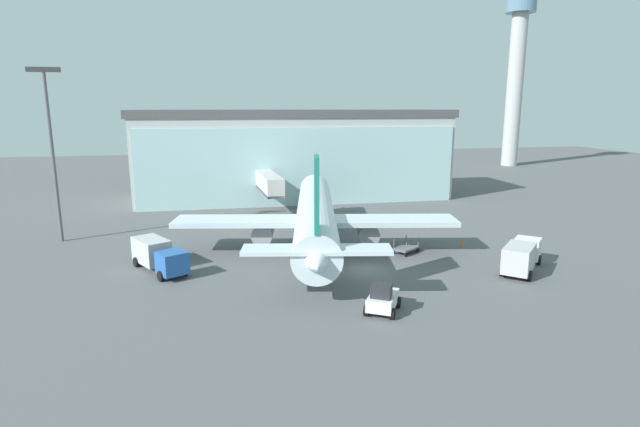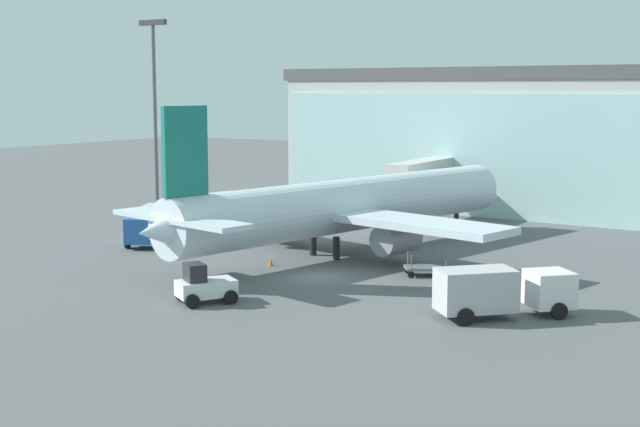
{
  "view_description": "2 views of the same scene",
  "coord_description": "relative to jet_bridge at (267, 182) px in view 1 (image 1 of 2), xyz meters",
  "views": [
    {
      "loc": [
        -13.12,
        -40.99,
        14.38
      ],
      "look_at": [
        -2.23,
        8.44,
        3.52
      ],
      "focal_mm": 28.0,
      "sensor_mm": 36.0,
      "label": 1
    },
    {
      "loc": [
        30.43,
        -46.79,
        12.0
      ],
      "look_at": [
        -4.28,
        6.85,
        2.95
      ],
      "focal_mm": 50.0,
      "sensor_mm": 36.0,
      "label": 2
    }
  ],
  "objects": [
    {
      "name": "ground",
      "position": [
        5.58,
        -27.62,
        -4.12
      ],
      "size": [
        240.0,
        240.0,
        0.0
      ],
      "primitive_type": "plane",
      "color": "#545659"
    },
    {
      "name": "terminal_building",
      "position": [
        5.57,
        9.89,
        2.85
      ],
      "size": [
        49.08,
        15.3,
        13.93
      ],
      "rotation": [
        0.0,
        0.0,
        -0.02
      ],
      "color": "#B3B3B3",
      "rests_on": "ground"
    },
    {
      "name": "jet_bridge",
      "position": [
        0.0,
        0.0,
        0.0
      ],
      "size": [
        2.96,
        14.63,
        5.48
      ],
      "rotation": [
        0.0,
        0.0,
        1.62
      ],
      "color": "beige",
      "rests_on": "ground"
    },
    {
      "name": "control_tower",
      "position": [
        65.37,
        42.81,
        20.03
      ],
      "size": [
        7.22,
        7.22,
        40.59
      ],
      "color": "#AEAEAE",
      "rests_on": "ground"
    },
    {
      "name": "apron_light_mast",
      "position": [
        -23.75,
        -11.14,
        6.79
      ],
      "size": [
        3.2,
        0.4,
        18.34
      ],
      "color": "#59595E",
      "rests_on": "ground"
    },
    {
      "name": "airplane",
      "position": [
        2.74,
        -19.78,
        -0.65
      ],
      "size": [
        28.51,
        36.01,
        10.93
      ],
      "rotation": [
        0.0,
        0.0,
        1.37
      ],
      "color": "silver",
      "rests_on": "ground"
    },
    {
      "name": "catering_truck",
      "position": [
        -12.48,
        -23.81,
        -2.65
      ],
      "size": [
        5.48,
        7.45,
        2.65
      ],
      "rotation": [
        0.0,
        0.0,
        5.22
      ],
      "color": "#2659A5",
      "rests_on": "ground"
    },
    {
      "name": "fuel_truck",
      "position": [
        19.13,
        -30.93,
        -2.65
      ],
      "size": [
        6.66,
        6.78,
        2.65
      ],
      "rotation": [
        0.0,
        0.0,
        0.8
      ],
      "color": "silver",
      "rests_on": "ground"
    },
    {
      "name": "baggage_cart",
      "position": [
        11.24,
        -23.47,
        -3.62
      ],
      "size": [
        3.21,
        2.93,
        1.5
      ],
      "rotation": [
        0.0,
        0.0,
        0.62
      ],
      "color": "slate",
      "rests_on": "ground"
    },
    {
      "name": "pushback_tug",
      "position": [
        4.0,
        -36.93,
        -3.14
      ],
      "size": [
        3.42,
        3.71,
        2.3
      ],
      "rotation": [
        0.0,
        0.0,
        1.02
      ],
      "color": "silver",
      "rests_on": "ground"
    },
    {
      "name": "safety_cone_nose",
      "position": [
        0.96,
        -26.42,
        -3.84
      ],
      "size": [
        0.36,
        0.36,
        0.55
      ],
      "primitive_type": "cone",
      "color": "orange",
      "rests_on": "ground"
    },
    {
      "name": "safety_cone_wingtip",
      "position": [
        17.97,
        -22.35,
        -3.84
      ],
      "size": [
        0.36,
        0.36,
        0.55
      ],
      "primitive_type": "cone",
      "color": "orange",
      "rests_on": "ground"
    }
  ]
}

